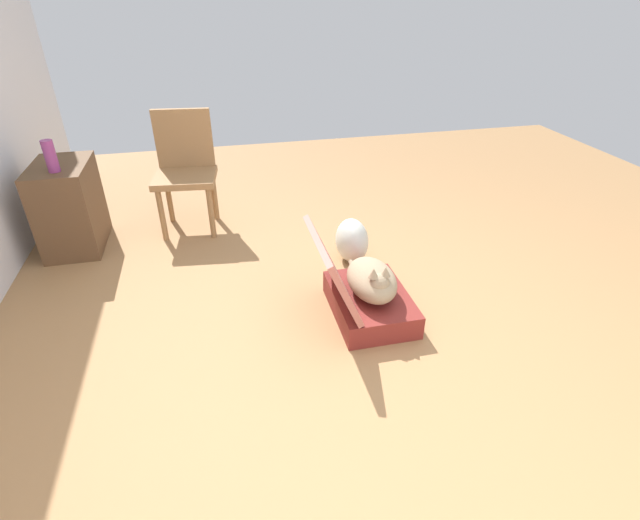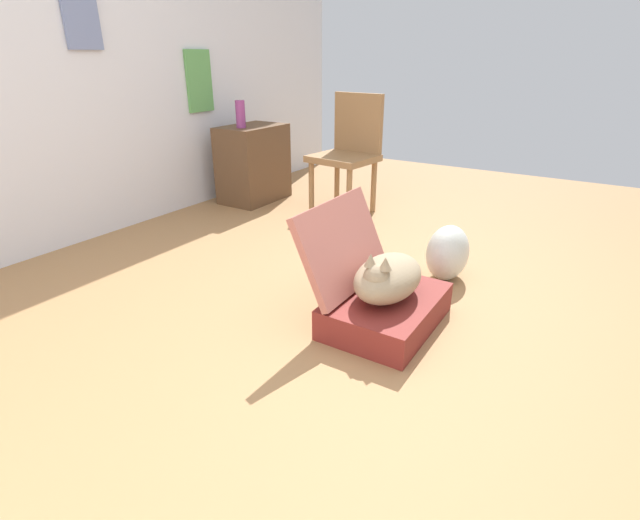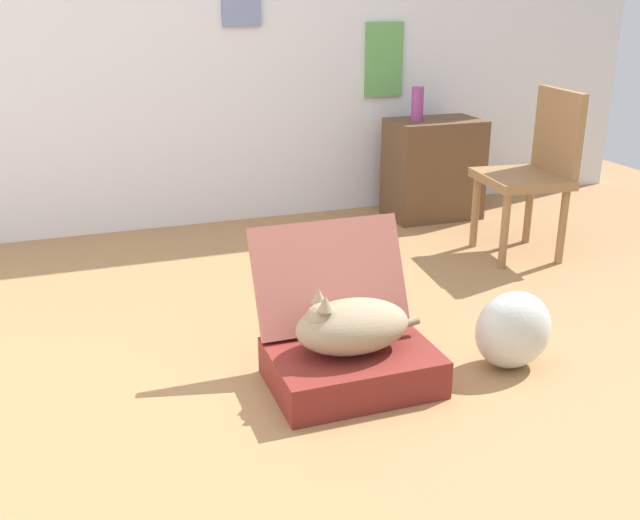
# 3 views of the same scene
# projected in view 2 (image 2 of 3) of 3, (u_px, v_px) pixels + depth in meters

# --- Properties ---
(ground_plane) EXTENTS (7.68, 7.68, 0.00)m
(ground_plane) POSITION_uv_depth(u_px,v_px,m) (357.00, 333.00, 2.22)
(ground_plane) COLOR #9E7247
(ground_plane) RESTS_ON ground
(wall_back) EXTENTS (6.40, 0.15, 2.60)m
(wall_back) POSITION_uv_depth(u_px,v_px,m) (29.00, 37.00, 2.81)
(wall_back) COLOR silver
(wall_back) RESTS_ON ground
(suitcase_base) EXTENTS (0.62, 0.44, 0.15)m
(suitcase_base) POSITION_uv_depth(u_px,v_px,m) (386.00, 310.00, 2.26)
(suitcase_base) COLOR maroon
(suitcase_base) RESTS_ON ground
(suitcase_lid) EXTENTS (0.62, 0.22, 0.42)m
(suitcase_lid) POSITION_uv_depth(u_px,v_px,m) (343.00, 245.00, 2.27)
(suitcase_lid) COLOR #B26356
(suitcase_lid) RESTS_ON suitcase_base
(cat) EXTENTS (0.52, 0.28, 0.25)m
(cat) POSITION_uv_depth(u_px,v_px,m) (387.00, 277.00, 2.19)
(cat) COLOR #998466
(cat) RESTS_ON suitcase_base
(plastic_bag_white) EXTENTS (0.32, 0.23, 0.32)m
(plastic_bag_white) POSITION_uv_depth(u_px,v_px,m) (448.00, 253.00, 2.71)
(plastic_bag_white) COLOR silver
(plastic_bag_white) RESTS_ON ground
(side_table) EXTENTS (0.60, 0.39, 0.65)m
(side_table) POSITION_uv_depth(u_px,v_px,m) (253.00, 164.00, 4.16)
(side_table) COLOR brown
(side_table) RESTS_ON ground
(vase_tall) EXTENTS (0.08, 0.08, 0.22)m
(vase_tall) POSITION_uv_depth(u_px,v_px,m) (240.00, 114.00, 3.87)
(vase_tall) COLOR #8C387A
(vase_tall) RESTS_ON side_table
(chair) EXTENTS (0.48, 0.52, 0.93)m
(chair) POSITION_uv_depth(u_px,v_px,m) (349.00, 149.00, 3.79)
(chair) COLOR olive
(chair) RESTS_ON ground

